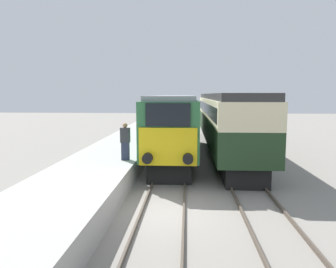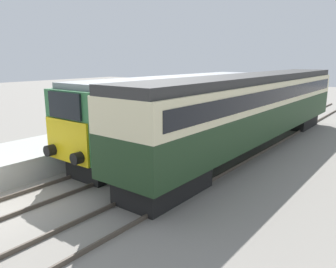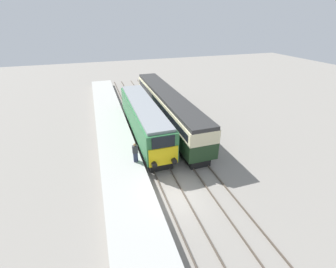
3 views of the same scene
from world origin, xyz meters
TOP-DOWN VIEW (x-y plane):
  - ground_plane at (0.00, 0.00)m, footprint 120.00×120.00m
  - platform_left at (-3.30, 8.00)m, footprint 3.50×50.00m
  - rails_near_track at (0.00, 5.00)m, footprint 1.51×60.00m
  - rails_far_track at (3.40, 5.00)m, footprint 1.50×60.00m
  - locomotive at (0.00, 10.10)m, footprint 2.70×14.79m
  - passenger_carriage at (3.40, 12.46)m, footprint 2.75×20.18m
  - person_on_platform at (-2.08, 4.21)m, footprint 0.44×0.26m

SIDE VIEW (x-z plane):
  - ground_plane at x=0.00m, z-range 0.00..0.00m
  - rails_near_track at x=0.00m, z-range 0.00..0.14m
  - rails_far_track at x=3.40m, z-range 0.00..0.14m
  - platform_left at x=-3.30m, z-range 0.00..0.96m
  - person_on_platform at x=-2.08m, z-range 0.96..2.70m
  - locomotive at x=0.00m, z-range 0.24..4.19m
  - passenger_carriage at x=3.40m, z-range 0.44..4.52m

